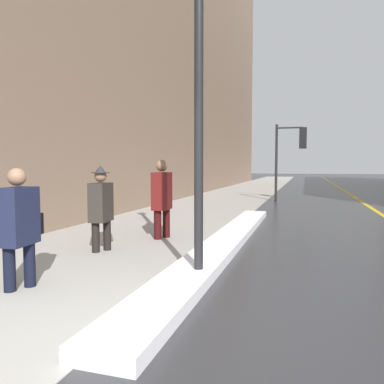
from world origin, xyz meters
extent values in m
plane|color=#2D2D30|center=(0.00, 0.00, 0.00)|extent=(160.00, 160.00, 0.00)
cube|color=#9E9B93|center=(-2.00, 15.00, 0.01)|extent=(4.00, 80.00, 0.01)
cube|color=gold|center=(4.00, 15.00, 0.00)|extent=(0.16, 80.00, 0.00)
cube|color=white|center=(0.19, 4.23, 0.08)|extent=(0.64, 9.24, 0.16)
cylinder|color=black|center=(0.30, 2.02, 2.72)|extent=(0.12, 0.12, 5.44)
cylinder|color=black|center=(0.41, 14.00, 1.68)|extent=(0.11, 0.11, 3.35)
cylinder|color=black|center=(0.96, 14.04, 3.20)|extent=(1.10, 0.15, 0.07)
cube|color=black|center=(1.51, 14.08, 2.75)|extent=(0.31, 0.22, 0.90)
sphere|color=red|center=(1.50, 14.20, 3.04)|extent=(0.19, 0.19, 0.19)
sphere|color=orange|center=(1.50, 14.20, 2.75)|extent=(0.19, 0.19, 0.19)
sphere|color=green|center=(1.50, 14.20, 2.46)|extent=(0.19, 0.19, 0.19)
cylinder|color=black|center=(-1.67, 1.12, 0.41)|extent=(0.14, 0.14, 0.81)
cylinder|color=black|center=(-1.77, 0.88, 0.41)|extent=(0.14, 0.14, 0.81)
cube|color=#191E38|center=(-1.72, 1.00, 0.92)|extent=(0.33, 0.52, 0.71)
sphere|color=#8C664C|center=(-1.72, 1.00, 1.40)|extent=(0.22, 0.22, 0.22)
cube|color=black|center=(-1.75, 1.34, 0.77)|extent=(0.12, 0.23, 0.28)
cylinder|color=black|center=(-1.79, 3.25, 0.39)|extent=(0.14, 0.14, 0.79)
cylinder|color=black|center=(-1.89, 3.02, 0.39)|extent=(0.14, 0.14, 0.79)
cube|color=#2D2823|center=(-1.84, 3.13, 0.90)|extent=(0.32, 0.50, 0.69)
sphere|color=#8C664C|center=(-1.84, 3.13, 1.36)|extent=(0.21, 0.21, 0.21)
cylinder|color=#28282D|center=(-1.84, 3.13, 1.42)|extent=(0.33, 0.33, 0.01)
cone|color=#28282D|center=(-1.84, 3.13, 1.49)|extent=(0.20, 0.20, 0.13)
cylinder|color=#340C0C|center=(-1.19, 4.71, 0.45)|extent=(0.16, 0.16, 0.90)
cylinder|color=#340C0C|center=(-1.29, 4.46, 0.45)|extent=(0.16, 0.16, 0.90)
cube|color=#561414|center=(-1.24, 4.58, 1.02)|extent=(0.37, 0.57, 0.78)
sphere|color=#8C664C|center=(-1.24, 4.58, 1.55)|extent=(0.24, 0.24, 0.24)
camera|label=1|loc=(1.65, -2.74, 1.53)|focal=35.00mm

